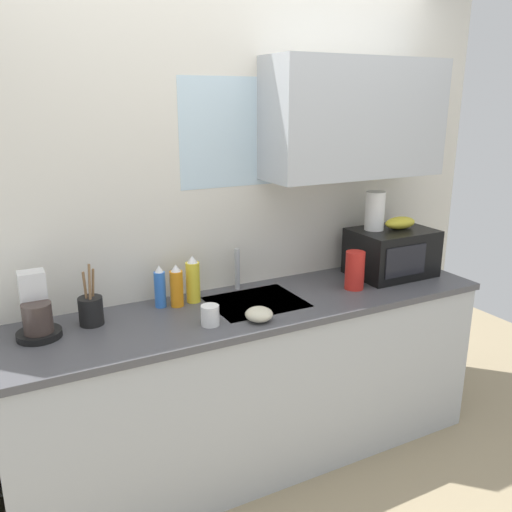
# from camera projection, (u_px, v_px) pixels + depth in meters

# --- Properties ---
(kitchen_wall_assembly) EXTENTS (3.27, 0.42, 2.50)m
(kitchen_wall_assembly) POSITION_uv_depth(u_px,v_px,m) (251.00, 201.00, 2.88)
(kitchen_wall_assembly) COLOR silver
(kitchen_wall_assembly) RESTS_ON ground
(counter_unit) EXTENTS (2.50, 0.63, 0.90)m
(counter_unit) POSITION_uv_depth(u_px,v_px,m) (256.00, 382.00, 2.82)
(counter_unit) COLOR #B2B7BC
(counter_unit) RESTS_ON ground
(sink_faucet) EXTENTS (0.03, 0.03, 0.23)m
(sink_faucet) POSITION_uv_depth(u_px,v_px,m) (237.00, 269.00, 2.87)
(sink_faucet) COLOR #B2B5BA
(sink_faucet) RESTS_ON counter_unit
(microwave) EXTENTS (0.46, 0.35, 0.27)m
(microwave) POSITION_uv_depth(u_px,v_px,m) (391.00, 252.00, 3.10)
(microwave) COLOR black
(microwave) RESTS_ON counter_unit
(banana_bunch) EXTENTS (0.20, 0.11, 0.07)m
(banana_bunch) POSITION_uv_depth(u_px,v_px,m) (400.00, 223.00, 3.08)
(banana_bunch) COLOR gold
(banana_bunch) RESTS_ON microwave
(paper_towel_roll) EXTENTS (0.11, 0.11, 0.22)m
(paper_towel_roll) POSITION_uv_depth(u_px,v_px,m) (375.00, 211.00, 3.03)
(paper_towel_roll) COLOR white
(paper_towel_roll) RESTS_ON microwave
(coffee_maker) EXTENTS (0.19, 0.21, 0.28)m
(coffee_maker) POSITION_uv_depth(u_px,v_px,m) (36.00, 313.00, 2.30)
(coffee_maker) COLOR black
(coffee_maker) RESTS_ON counter_unit
(dish_soap_bottle_yellow) EXTENTS (0.07, 0.07, 0.24)m
(dish_soap_bottle_yellow) POSITION_uv_depth(u_px,v_px,m) (193.00, 280.00, 2.69)
(dish_soap_bottle_yellow) COLOR yellow
(dish_soap_bottle_yellow) RESTS_ON counter_unit
(dish_soap_bottle_orange) EXTENTS (0.07, 0.07, 0.22)m
(dish_soap_bottle_orange) POSITION_uv_depth(u_px,v_px,m) (177.00, 287.00, 2.63)
(dish_soap_bottle_orange) COLOR orange
(dish_soap_bottle_orange) RESTS_ON counter_unit
(dish_soap_bottle_blue) EXTENTS (0.06, 0.06, 0.22)m
(dish_soap_bottle_blue) POSITION_uv_depth(u_px,v_px,m) (160.00, 287.00, 2.62)
(dish_soap_bottle_blue) COLOR blue
(dish_soap_bottle_blue) RESTS_ON counter_unit
(cereal_canister) EXTENTS (0.10, 0.10, 0.21)m
(cereal_canister) POSITION_uv_depth(u_px,v_px,m) (355.00, 270.00, 2.88)
(cereal_canister) COLOR red
(cereal_canister) RESTS_ON counter_unit
(mug_white) EXTENTS (0.08, 0.08, 0.09)m
(mug_white) POSITION_uv_depth(u_px,v_px,m) (210.00, 315.00, 2.42)
(mug_white) COLOR white
(mug_white) RESTS_ON counter_unit
(utensil_crock) EXTENTS (0.11, 0.11, 0.29)m
(utensil_crock) POSITION_uv_depth(u_px,v_px,m) (91.00, 310.00, 2.43)
(utensil_crock) COLOR black
(utensil_crock) RESTS_ON counter_unit
(small_bowl) EXTENTS (0.13, 0.13, 0.06)m
(small_bowl) POSITION_uv_depth(u_px,v_px,m) (259.00, 314.00, 2.47)
(small_bowl) COLOR beige
(small_bowl) RESTS_ON counter_unit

